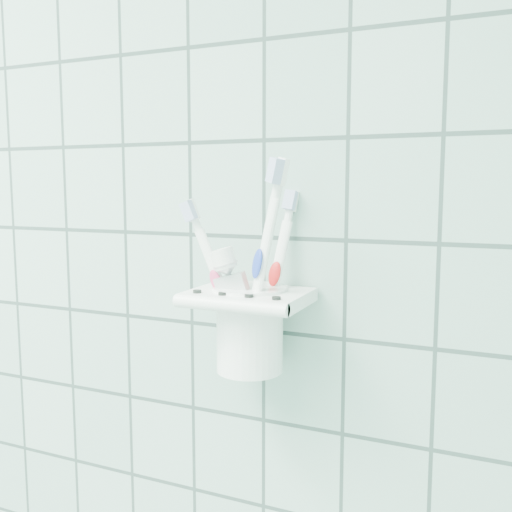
{
  "coord_description": "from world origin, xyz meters",
  "views": [
    {
      "loc": [
        0.89,
        0.62,
        1.41
      ],
      "look_at": [
        0.68,
        1.1,
        1.35
      ],
      "focal_mm": 40.0,
      "sensor_mm": 36.0,
      "label": 1
    }
  ],
  "objects": [
    {
      "name": "toothpaste_tube",
      "position": [
        0.66,
        1.15,
        1.3
      ],
      "size": [
        0.06,
        0.03,
        0.14
      ],
      "rotation": [
        0.07,
        -0.28,
        0.01
      ],
      "color": "silver",
      "rests_on": "cup"
    },
    {
      "name": "cup",
      "position": [
        0.65,
        1.16,
        1.27
      ],
      "size": [
        0.08,
        0.08,
        0.09
      ],
      "color": "white",
      "rests_on": "holder_bracket"
    },
    {
      "name": "toothbrush_blue",
      "position": [
        0.66,
        1.16,
        1.32
      ],
      "size": [
        0.03,
        0.05,
        0.19
      ],
      "rotation": [
        -0.23,
        0.12,
        -0.06
      ],
      "color": "white",
      "rests_on": "cup"
    },
    {
      "name": "toothbrush_orange",
      "position": [
        0.65,
        1.14,
        1.34
      ],
      "size": [
        0.06,
        0.03,
        0.22
      ],
      "rotation": [
        -0.11,
        0.2,
        -0.69
      ],
      "color": "white",
      "rests_on": "cup"
    },
    {
      "name": "holder_bracket",
      "position": [
        0.65,
        1.15,
        1.3
      ],
      "size": [
        0.12,
        0.1,
        0.04
      ],
      "color": "white",
      "rests_on": "wall_back"
    },
    {
      "name": "toothbrush_pink",
      "position": [
        0.66,
        1.15,
        1.32
      ],
      "size": [
        0.07,
        0.02,
        0.18
      ],
      "rotation": [
        0.08,
        -0.38,
        -0.09
      ],
      "color": "white",
      "rests_on": "cup"
    }
  ]
}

